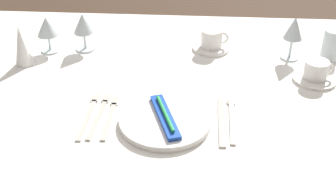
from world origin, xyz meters
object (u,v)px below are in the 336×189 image
Objects in this scene: dinner_plate at (165,121)px; coffee_cup_left at (212,38)px; wine_glass_right at (294,30)px; spoon_soup at (232,115)px; drink_tumbler at (331,45)px; fork_inner at (99,114)px; dinner_knife at (222,123)px; toothbrush_package at (165,116)px; fork_outer at (110,116)px; fork_salad at (89,114)px; wine_glass_centre at (47,28)px; coffee_cup_right at (317,70)px; napkin_folded at (22,46)px; wine_glass_left at (83,26)px.

dinner_plate is 2.55× the size of coffee_cup_left.
spoon_soup is at bearing -121.28° from wine_glass_right.
dinner_plate is 1.16× the size of spoon_soup.
drink_tumbler is at bearing -6.77° from coffee_cup_left.
fork_inner is 0.98× the size of dinner_knife.
dinner_plate is at bearing 180.00° from toothbrush_package.
fork_outer is at bearing 171.30° from toothbrush_package.
toothbrush_package is 0.60m from wine_glass_right.
dinner_plate is 0.20m from spoon_soup.
fork_outer is 2.08× the size of coffee_cup_left.
coffee_cup_left reaches higher than fork_salad.
fork_salad is 0.87m from drink_tumbler.
wine_glass_centre reaches higher than toothbrush_package.
spoon_soup is (0.19, 0.05, -0.02)m from toothbrush_package.
fork_salad and dinner_knife have the same top height.
dinner_plate is 0.22m from fork_salad.
drink_tumbler is at bearing 27.89° from fork_inner.
fork_inner is 2.23× the size of coffee_cup_left.
fork_salad is 2.36× the size of coffee_cup_right.
drink_tumbler reaches higher than fork_salad.
napkin_folded reaches higher than dinner_knife.
wine_glass_right reaches higher than toothbrush_package.
toothbrush_package is 1.00× the size of fork_outer.
wine_glass_left reaches higher than dinner_plate.
toothbrush_package is 0.62m from wine_glass_centre.
coffee_cup_left reaches higher than fork_inner.
toothbrush_package is 0.16m from fork_outer.
dinner_plate is 0.60m from wine_glass_right.
fork_outer is at bearing -158.73° from coffee_cup_right.
fork_outer is (-0.16, 0.02, -0.01)m from dinner_plate.
coffee_cup_left is (0.33, 0.44, 0.04)m from fork_inner.
wine_glass_right is (0.87, 0.01, 0.01)m from wine_glass_centre.
coffee_cup_left reaches higher than fork_outer.
fork_outer is 0.92× the size of dinner_knife.
wine_glass_left reaches higher than fork_outer.
wine_glass_centre is 0.96× the size of wine_glass_left.
fork_outer is at bearing -175.43° from spoon_soup.
coffee_cup_right is at bearing -9.13° from wine_glass_centre.
fork_outer is 0.06m from fork_salad.
drink_tumbler reaches higher than dinner_knife.
coffee_cup_right reaches higher than fork_inner.
drink_tumbler is 1.07m from napkin_folded.
wine_glass_centre is (-0.45, 0.42, 0.07)m from toothbrush_package.
spoon_soup is at bearing -142.34° from coffee_cup_right.
drink_tumbler is (0.55, 0.42, 0.03)m from toothbrush_package.
toothbrush_package is 0.95× the size of spoon_soup.
spoon_soup is at bearing 3.26° from fork_inner.
fork_inner is 0.84m from drink_tumbler.
toothbrush_package is at bearing -31.52° from napkin_folded.
napkin_folded is at bearing 159.50° from spoon_soup.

